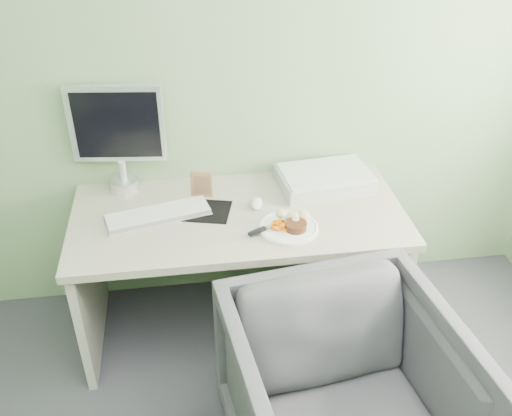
{
  "coord_description": "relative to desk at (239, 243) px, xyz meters",
  "views": [
    {
      "loc": [
        -0.24,
        -0.65,
        2.25
      ],
      "look_at": [
        0.07,
        1.5,
        0.83
      ],
      "focal_mm": 40.0,
      "sensor_mm": 36.0,
      "label": 1
    }
  ],
  "objects": [
    {
      "name": "desk",
      "position": [
        0.0,
        0.0,
        0.0
      ],
      "size": [
        1.6,
        0.75,
        0.73
      ],
      "color": "#ACA290",
      "rests_on": "floor"
    },
    {
      "name": "steak_knife",
      "position": [
        0.1,
        -0.18,
        0.21
      ],
      "size": [
        0.22,
        0.13,
        0.02
      ],
      "rotation": [
        0.0,
        0.0,
        0.48
      ],
      "color": "silver",
      "rests_on": "plate"
    },
    {
      "name": "scanner",
      "position": [
        0.47,
        0.2,
        0.22
      ],
      "size": [
        0.5,
        0.36,
        0.07
      ],
      "primitive_type": "cube",
      "rotation": [
        0.0,
        0.0,
        0.11
      ],
      "color": "silver",
      "rests_on": "desk"
    },
    {
      "name": "desk_chair",
      "position": [
        0.31,
        -0.89,
        -0.15
      ],
      "size": [
        0.95,
        0.97,
        0.79
      ],
      "primitive_type": "imported",
      "rotation": [
        0.0,
        0.0,
        0.13
      ],
      "color": "#36363B",
      "rests_on": "floor"
    },
    {
      "name": "mousepad",
      "position": [
        -0.15,
        0.04,
        0.18
      ],
      "size": [
        0.27,
        0.25,
        0.0
      ],
      "primitive_type": "cube",
      "rotation": [
        0.0,
        0.0,
        -0.25
      ],
      "color": "black",
      "rests_on": "desk"
    },
    {
      "name": "keyboard",
      "position": [
        -0.38,
        0.02,
        0.2
      ],
      "size": [
        0.5,
        0.25,
        0.02
      ],
      "primitive_type": "cube",
      "rotation": [
        0.0,
        0.0,
        0.24
      ],
      "color": "white",
      "rests_on": "desk"
    },
    {
      "name": "potato_pile",
      "position": [
        0.25,
        -0.12,
        0.23
      ],
      "size": [
        0.15,
        0.13,
        0.07
      ],
      "primitive_type": "ellipsoid",
      "rotation": [
        0.0,
        0.0,
        -0.35
      ],
      "color": "tan",
      "rests_on": "plate"
    },
    {
      "name": "plate",
      "position": [
        0.21,
        -0.17,
        0.19
      ],
      "size": [
        0.27,
        0.27,
        0.01
      ],
      "primitive_type": "cylinder",
      "color": "white",
      "rests_on": "desk"
    },
    {
      "name": "wall_back",
      "position": [
        0.0,
        0.38,
        0.8
      ],
      "size": [
        3.5,
        0.0,
        3.5
      ],
      "primitive_type": "plane",
      "rotation": [
        1.57,
        0.0,
        0.0
      ],
      "color": "gray",
      "rests_on": "floor"
    },
    {
      "name": "carrot_heap",
      "position": [
        0.16,
        -0.17,
        0.22
      ],
      "size": [
        0.07,
        0.06,
        0.04
      ],
      "primitive_type": "cube",
      "rotation": [
        0.0,
        0.0,
        0.08
      ],
      "color": "orange",
      "rests_on": "plate"
    },
    {
      "name": "photo_frame",
      "position": [
        -0.16,
        0.18,
        0.25
      ],
      "size": [
        0.11,
        0.04,
        0.14
      ],
      "primitive_type": "cube",
      "rotation": [
        0.0,
        0.0,
        -0.29
      ],
      "color": "#9A6D47",
      "rests_on": "desk"
    },
    {
      "name": "monitor",
      "position": [
        -0.55,
        0.31,
        0.49
      ],
      "size": [
        0.46,
        0.14,
        0.55
      ],
      "rotation": [
        0.0,
        0.0,
        -0.12
      ],
      "color": "silver",
      "rests_on": "desk"
    },
    {
      "name": "computer_mouse",
      "position": [
        0.09,
        0.04,
        0.2
      ],
      "size": [
        0.08,
        0.11,
        0.04
      ],
      "primitive_type": "ellipsoid",
      "rotation": [
        0.0,
        0.0,
        -0.25
      ],
      "color": "white",
      "rests_on": "desk"
    },
    {
      "name": "eyedrop_bottle",
      "position": [
        -0.13,
        0.27,
        0.21
      ],
      "size": [
        0.02,
        0.02,
        0.07
      ],
      "color": "white",
      "rests_on": "desk"
    },
    {
      "name": "steak",
      "position": [
        0.24,
        -0.19,
        0.21
      ],
      "size": [
        0.13,
        0.13,
        0.03
      ],
      "primitive_type": "cylinder",
      "rotation": [
        0.0,
        0.0,
        0.3
      ],
      "color": "black",
      "rests_on": "plate"
    }
  ]
}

